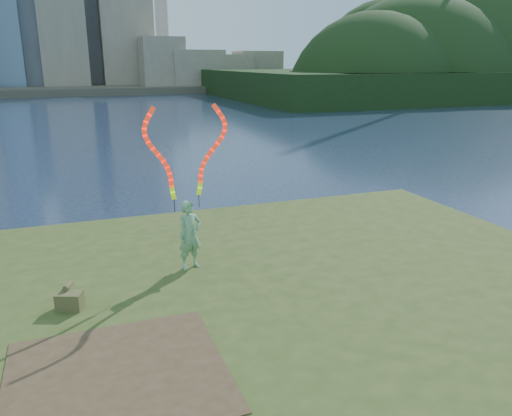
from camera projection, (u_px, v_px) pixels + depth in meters
name	position (u px, v px, depth m)	size (l,w,h in m)	color
ground	(206.00, 306.00, 11.30)	(320.00, 320.00, 0.00)	#19263F
grassy_knoll	(238.00, 344.00, 9.14)	(20.00, 18.00, 0.80)	#384819
dirt_patch	(117.00, 375.00, 7.46)	(3.20, 3.00, 0.02)	#47331E
far_shore	(79.00, 87.00, 96.53)	(320.00, 40.00, 1.20)	brown
wooded_hill	(453.00, 93.00, 85.11)	(78.00, 50.00, 63.00)	black
woman_with_ribbons	(188.00, 207.00, 11.01)	(1.94, 0.69, 3.96)	#1D7C30
canvas_bag	(70.00, 300.00, 9.44)	(0.55, 0.62, 0.44)	brown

